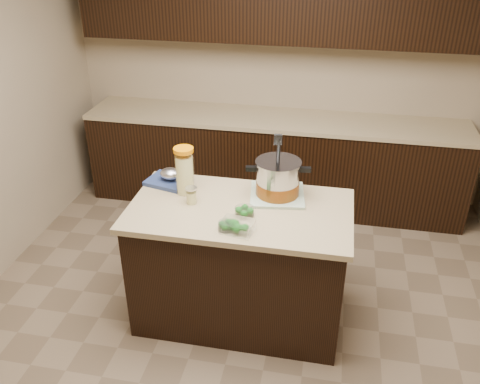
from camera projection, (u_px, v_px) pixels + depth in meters
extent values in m
plane|color=brown|center=(240.00, 313.00, 3.75)|extent=(4.00, 4.00, 0.00)
cube|color=tan|center=(281.00, 62.00, 4.81)|extent=(4.00, 0.04, 2.70)
cube|color=black|center=(273.00, 162.00, 5.00)|extent=(3.60, 0.60, 0.86)
cube|color=tan|center=(275.00, 119.00, 4.78)|extent=(3.60, 0.63, 0.04)
cube|color=black|center=(240.00, 266.00, 3.54)|extent=(1.40, 0.75, 0.86)
cube|color=tan|center=(240.00, 211.00, 3.32)|extent=(1.46, 0.81, 0.04)
cube|color=#5D8A64|center=(277.00, 195.00, 3.45)|extent=(0.41, 0.41, 0.02)
cylinder|color=#B7B7BC|center=(278.00, 179.00, 3.39)|extent=(0.33, 0.33, 0.23)
cylinder|color=brown|center=(277.00, 187.00, 3.42)|extent=(0.33, 0.33, 0.09)
cylinder|color=#B7B7BC|center=(279.00, 162.00, 3.33)|extent=(0.35, 0.35, 0.02)
cube|color=black|center=(251.00, 169.00, 3.36)|extent=(0.08, 0.05, 0.03)
cube|color=black|center=(305.00, 170.00, 3.35)|extent=(0.08, 0.05, 0.03)
cylinder|color=black|center=(278.00, 155.00, 3.27)|extent=(0.04, 0.12, 0.28)
cylinder|color=#D0CA7F|center=(185.00, 175.00, 3.43)|extent=(0.16, 0.16, 0.27)
cylinder|color=white|center=(185.00, 172.00, 3.43)|extent=(0.17, 0.17, 0.31)
cylinder|color=orange|center=(183.00, 150.00, 3.35)|extent=(0.18, 0.18, 0.02)
cylinder|color=#D0CA7F|center=(192.00, 198.00, 3.35)|extent=(0.07, 0.07, 0.08)
cylinder|color=white|center=(191.00, 196.00, 3.34)|extent=(0.08, 0.08, 0.11)
cylinder|color=silver|center=(191.00, 188.00, 3.31)|extent=(0.08, 0.08, 0.02)
cylinder|color=silver|center=(244.00, 212.00, 3.22)|extent=(0.14, 0.14, 0.06)
cylinder|color=silver|center=(227.00, 226.00, 3.08)|extent=(0.13, 0.13, 0.05)
cube|color=silver|center=(237.00, 226.00, 3.06)|extent=(0.21, 0.17, 0.07)
cube|color=navy|center=(168.00, 181.00, 3.61)|extent=(0.33, 0.29, 0.03)
ellipsoid|color=silver|center=(170.00, 175.00, 3.58)|extent=(0.15, 0.12, 0.08)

